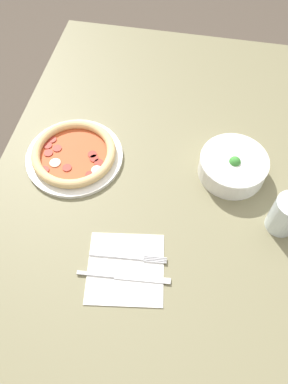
% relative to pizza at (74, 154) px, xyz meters
% --- Properties ---
extents(ground_plane, '(8.00, 8.00, 0.00)m').
position_rel_pizza_xyz_m(ground_plane, '(-0.02, 0.31, -0.77)').
color(ground_plane, '#4C4238').
extents(dining_table, '(1.27, 1.05, 0.76)m').
position_rel_pizza_xyz_m(dining_table, '(-0.02, 0.31, -0.11)').
color(dining_table, '#706B4C').
rests_on(dining_table, ground_plane).
extents(pizza, '(0.28, 0.28, 0.04)m').
position_rel_pizza_xyz_m(pizza, '(0.00, 0.00, 0.00)').
color(pizza, white).
rests_on(pizza, dining_table).
extents(bowl, '(0.19, 0.19, 0.08)m').
position_rel_pizza_xyz_m(bowl, '(-0.03, 0.45, 0.02)').
color(bowl, white).
rests_on(bowl, dining_table).
extents(napkin, '(0.21, 0.21, 0.00)m').
position_rel_pizza_xyz_m(napkin, '(0.31, 0.22, -0.02)').
color(napkin, white).
rests_on(napkin, dining_table).
extents(fork, '(0.03, 0.19, 0.00)m').
position_rel_pizza_xyz_m(fork, '(0.28, 0.22, -0.01)').
color(fork, silver).
rests_on(fork, napkin).
extents(knife, '(0.03, 0.23, 0.01)m').
position_rel_pizza_xyz_m(knife, '(0.33, 0.21, -0.01)').
color(knife, silver).
rests_on(knife, napkin).
extents(glass, '(0.08, 0.08, 0.11)m').
position_rel_pizza_xyz_m(glass, '(0.11, 0.59, 0.04)').
color(glass, silver).
rests_on(glass, dining_table).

